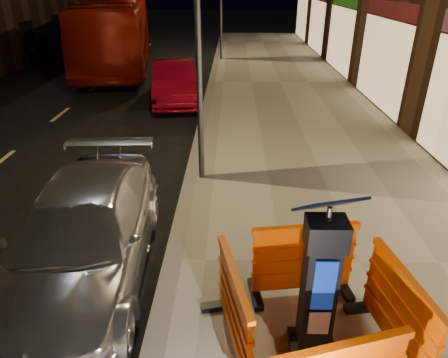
{
  "coord_description": "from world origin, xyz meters",
  "views": [
    {
      "loc": [
        0.94,
        -5.13,
        4.18
      ],
      "look_at": [
        0.8,
        1.0,
        1.1
      ],
      "focal_mm": 32.0,
      "sensor_mm": 36.0,
      "label": 1
    }
  ],
  "objects_px": {
    "barrier_bldgside": "(398,314)",
    "car_silver": "(89,273)",
    "parking_kiosk": "(320,282)",
    "barrier_back": "(303,261)",
    "barrier_kerbside": "(234,311)",
    "bus_doubledecker": "(120,66)",
    "car_red": "(175,101)"
  },
  "relations": [
    {
      "from": "barrier_bldgside",
      "to": "car_silver",
      "type": "distance_m",
      "value": 4.51
    },
    {
      "from": "barrier_kerbside",
      "to": "bus_doubledecker",
      "type": "distance_m",
      "value": 19.22
    },
    {
      "from": "barrier_kerbside",
      "to": "barrier_bldgside",
      "type": "height_order",
      "value": "same"
    },
    {
      "from": "parking_kiosk",
      "to": "barrier_kerbside",
      "type": "bearing_deg",
      "value": 168.93
    },
    {
      "from": "barrier_back",
      "to": "car_silver",
      "type": "relative_size",
      "value": 0.3
    },
    {
      "from": "barrier_bldgside",
      "to": "bus_doubledecker",
      "type": "height_order",
      "value": "bus_doubledecker"
    },
    {
      "from": "car_silver",
      "to": "bus_doubledecker",
      "type": "relative_size",
      "value": 0.4
    },
    {
      "from": "car_silver",
      "to": "car_red",
      "type": "distance_m",
      "value": 9.92
    },
    {
      "from": "barrier_kerbside",
      "to": "barrier_bldgside",
      "type": "xyz_separation_m",
      "value": [
        1.9,
        0.0,
        0.0
      ]
    },
    {
      "from": "car_red",
      "to": "parking_kiosk",
      "type": "bearing_deg",
      "value": -82.82
    },
    {
      "from": "barrier_back",
      "to": "barrier_kerbside",
      "type": "relative_size",
      "value": 1.0
    },
    {
      "from": "barrier_kerbside",
      "to": "car_silver",
      "type": "distance_m",
      "value": 2.82
    },
    {
      "from": "parking_kiosk",
      "to": "car_red",
      "type": "bearing_deg",
      "value": 94.49
    },
    {
      "from": "barrier_bldgside",
      "to": "parking_kiosk",
      "type": "bearing_deg",
      "value": 80.93
    },
    {
      "from": "parking_kiosk",
      "to": "barrier_back",
      "type": "height_order",
      "value": "parking_kiosk"
    },
    {
      "from": "parking_kiosk",
      "to": "car_silver",
      "type": "distance_m",
      "value": 3.75
    },
    {
      "from": "barrier_back",
      "to": "car_red",
      "type": "xyz_separation_m",
      "value": [
        -3.18,
        10.46,
        -0.72
      ]
    },
    {
      "from": "car_red",
      "to": "bus_doubledecker",
      "type": "bearing_deg",
      "value": 111.23
    },
    {
      "from": "barrier_back",
      "to": "car_red",
      "type": "distance_m",
      "value": 10.95
    },
    {
      "from": "parking_kiosk",
      "to": "barrier_kerbside",
      "type": "height_order",
      "value": "parking_kiosk"
    },
    {
      "from": "parking_kiosk",
      "to": "barrier_bldgside",
      "type": "height_order",
      "value": "parking_kiosk"
    },
    {
      "from": "parking_kiosk",
      "to": "barrier_back",
      "type": "xyz_separation_m",
      "value": [
        0.0,
        0.95,
        -0.45
      ]
    },
    {
      "from": "barrier_kerbside",
      "to": "car_silver",
      "type": "relative_size",
      "value": 0.3
    },
    {
      "from": "barrier_kerbside",
      "to": "barrier_bldgside",
      "type": "relative_size",
      "value": 1.0
    },
    {
      "from": "parking_kiosk",
      "to": "barrier_back",
      "type": "relative_size",
      "value": 1.4
    },
    {
      "from": "barrier_bldgside",
      "to": "car_silver",
      "type": "xyz_separation_m",
      "value": [
        -4.19,
        1.49,
        -0.72
      ]
    },
    {
      "from": "barrier_bldgside",
      "to": "car_silver",
      "type": "height_order",
      "value": "barrier_bldgside"
    },
    {
      "from": "parking_kiosk",
      "to": "bus_doubledecker",
      "type": "bearing_deg",
      "value": 100.07
    },
    {
      "from": "barrier_back",
      "to": "parking_kiosk",
      "type": "bearing_deg",
      "value": -98.07
    },
    {
      "from": "parking_kiosk",
      "to": "barrier_bldgside",
      "type": "xyz_separation_m",
      "value": [
        0.95,
        0.0,
        -0.45
      ]
    },
    {
      "from": "bus_doubledecker",
      "to": "car_red",
      "type": "bearing_deg",
      "value": -70.09
    },
    {
      "from": "barrier_bldgside",
      "to": "car_silver",
      "type": "bearing_deg",
      "value": 61.41
    }
  ]
}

